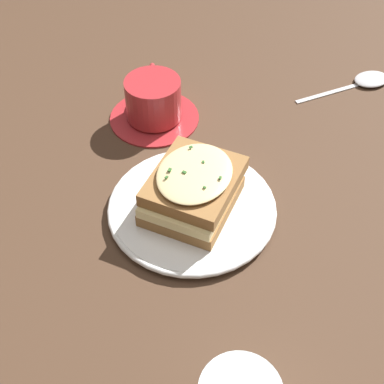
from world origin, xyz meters
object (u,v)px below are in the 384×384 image
Objects in this scene: sandwich at (193,189)px; teacup_with_saucer at (154,102)px; dinner_plate at (192,208)px; spoon at (367,81)px.

sandwich is 0.97× the size of teacup_with_saucer.
sandwich reaches higher than dinner_plate.
dinner_plate is 1.59× the size of teacup_with_saucer.
spoon is at bearing -16.49° from sandwich.
dinner_plate is at bearing 173.26° from sandwich.
teacup_with_saucer is (0.14, 0.15, 0.02)m from dinner_plate.
dinner_plate is 0.42m from spoon.
sandwich reaches higher than teacup_with_saucer.
dinner_plate is at bearing -69.17° from spoon.
dinner_plate is 0.04m from sandwich.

